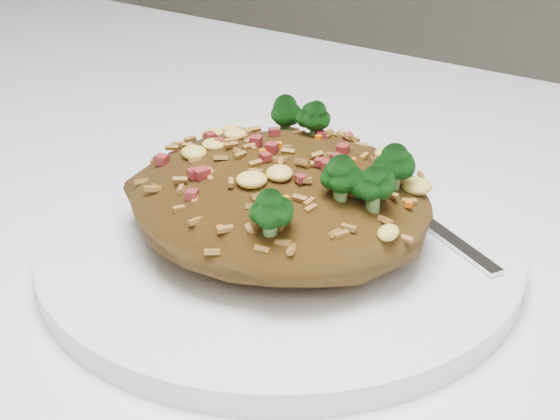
{
  "coord_description": "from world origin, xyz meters",
  "views": [
    {
      "loc": [
        0.31,
        -0.3,
        0.98
      ],
      "look_at": [
        0.1,
        0.01,
        0.78
      ],
      "focal_mm": 50.0,
      "sensor_mm": 36.0,
      "label": 1
    }
  ],
  "objects_px": {
    "dining_table": "(157,334)",
    "fried_rice": "(282,185)",
    "plate": "(280,245)",
    "fork": "(415,213)"
  },
  "relations": [
    {
      "from": "plate",
      "to": "fork",
      "type": "bearing_deg",
      "value": 50.18
    },
    {
      "from": "dining_table",
      "to": "plate",
      "type": "bearing_deg",
      "value": 5.37
    },
    {
      "from": "dining_table",
      "to": "fried_rice",
      "type": "bearing_deg",
      "value": 5.51
    },
    {
      "from": "plate",
      "to": "fried_rice",
      "type": "distance_m",
      "value": 0.04
    },
    {
      "from": "dining_table",
      "to": "fried_rice",
      "type": "distance_m",
      "value": 0.17
    },
    {
      "from": "fried_rice",
      "to": "fork",
      "type": "height_order",
      "value": "fried_rice"
    },
    {
      "from": "dining_table",
      "to": "fork",
      "type": "xyz_separation_m",
      "value": [
        0.15,
        0.07,
        0.11
      ]
    },
    {
      "from": "plate",
      "to": "fork",
      "type": "distance_m",
      "value": 0.08
    },
    {
      "from": "dining_table",
      "to": "plate",
      "type": "xyz_separation_m",
      "value": [
        0.1,
        0.01,
        0.1
      ]
    },
    {
      "from": "plate",
      "to": "fried_rice",
      "type": "bearing_deg",
      "value": 18.13
    }
  ]
}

